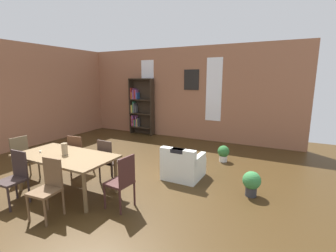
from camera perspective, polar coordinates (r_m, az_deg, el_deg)
name	(u,v)px	position (r m, az deg, el deg)	size (l,w,h in m)	color
ground_plane	(92,181)	(5.63, -17.62, -12.45)	(11.86, 11.86, 0.00)	#3D2A13
back_wall_brick	(179,93)	(9.05, 2.71, 7.77)	(8.67, 0.12, 3.33)	#9C6447
window_pane_0	(148,88)	(9.61, -4.86, 8.93)	(0.55, 0.02, 2.17)	white
window_pane_1	(214,90)	(8.52, 10.88, 8.49)	(0.55, 0.02, 2.17)	white
dining_table	(66,159)	(5.09, -23.23, -7.18)	(1.98, 1.00, 0.76)	brown
vase_on_table	(65,149)	(5.04, -23.43, -5.07)	(0.11, 0.11, 0.23)	#998466
tealight_candle_0	(40,152)	(5.43, -28.14, -5.42)	(0.04, 0.04, 0.03)	silver
tealight_candle_1	(64,154)	(5.05, -23.51, -6.15)	(0.04, 0.04, 0.04)	silver
dining_chair_far_right	(109,159)	(5.32, -13.93, -7.74)	(0.42, 0.42, 0.95)	#392A23
dining_chair_near_right	(48,186)	(4.41, -26.66, -12.69)	(0.43, 0.43, 0.95)	brown
dining_chair_far_left	(79,154)	(5.91, -20.46, -6.21)	(0.44, 0.44, 0.95)	#4C2F1E
dining_chair_near_left	(15,176)	(5.11, -32.71, -10.03)	(0.42, 0.42, 0.95)	#322624
dining_chair_head_left	(23,157)	(6.22, -31.26, -6.31)	(0.42, 0.42, 0.95)	brown
dining_chair_head_right	(122,180)	(4.24, -10.85, -12.59)	(0.43, 0.43, 0.95)	#40221F
bookshelf_tall	(140,107)	(9.69, -6.74, 4.61)	(1.03, 0.28, 2.22)	#2D2319
armchair_white	(183,166)	(5.47, 3.57, -9.47)	(0.81, 0.81, 0.75)	silver
potted_plant_by_shelf	(223,153)	(6.67, 13.06, -6.21)	(0.31, 0.31, 0.44)	silver
potted_plant_corner	(252,182)	(4.93, 19.30, -12.52)	(0.34, 0.34, 0.49)	#333338
framed_picture	(191,80)	(8.77, 5.61, 10.91)	(0.56, 0.03, 0.72)	black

